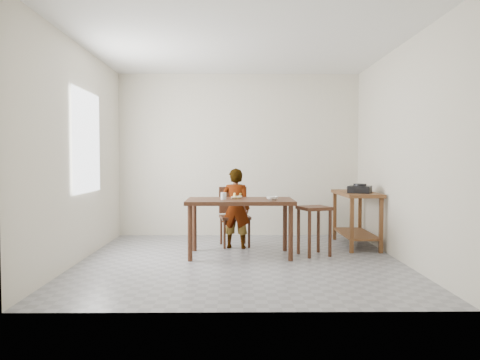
{
  "coord_description": "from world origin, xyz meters",
  "views": [
    {
      "loc": [
        -0.07,
        -5.84,
        1.27
      ],
      "look_at": [
        0.0,
        0.4,
        1.0
      ],
      "focal_mm": 35.0,
      "sensor_mm": 36.0,
      "label": 1
    }
  ],
  "objects_px": {
    "dining_table": "(240,228)",
    "dining_chair": "(235,217)",
    "prep_counter": "(356,219)",
    "stool": "(314,231)",
    "child": "(236,208)"
  },
  "relations": [
    {
      "from": "prep_counter",
      "to": "stool",
      "type": "distance_m",
      "value": 1.0
    },
    {
      "from": "prep_counter",
      "to": "stool",
      "type": "height_order",
      "value": "prep_counter"
    },
    {
      "from": "prep_counter",
      "to": "child",
      "type": "xyz_separation_m",
      "value": [
        -1.78,
        -0.16,
        0.17
      ]
    },
    {
      "from": "child",
      "to": "dining_chair",
      "type": "xyz_separation_m",
      "value": [
        -0.01,
        0.16,
        -0.14
      ]
    },
    {
      "from": "dining_table",
      "to": "dining_chair",
      "type": "relative_size",
      "value": 1.62
    },
    {
      "from": "dining_chair",
      "to": "prep_counter",
      "type": "bearing_deg",
      "value": -9.53
    },
    {
      "from": "dining_chair",
      "to": "stool",
      "type": "distance_m",
      "value": 1.26
    },
    {
      "from": "dining_chair",
      "to": "stool",
      "type": "bearing_deg",
      "value": -42.29
    },
    {
      "from": "dining_table",
      "to": "stool",
      "type": "relative_size",
      "value": 2.14
    },
    {
      "from": "prep_counter",
      "to": "child",
      "type": "height_order",
      "value": "child"
    },
    {
      "from": "prep_counter",
      "to": "child",
      "type": "bearing_deg",
      "value": -174.87
    },
    {
      "from": "dining_table",
      "to": "stool",
      "type": "distance_m",
      "value": 0.98
    },
    {
      "from": "dining_table",
      "to": "dining_chair",
      "type": "bearing_deg",
      "value": 95.65
    },
    {
      "from": "dining_table",
      "to": "child",
      "type": "relative_size",
      "value": 1.22
    },
    {
      "from": "dining_table",
      "to": "dining_chair",
      "type": "xyz_separation_m",
      "value": [
        -0.07,
        0.7,
        0.06
      ]
    }
  ]
}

